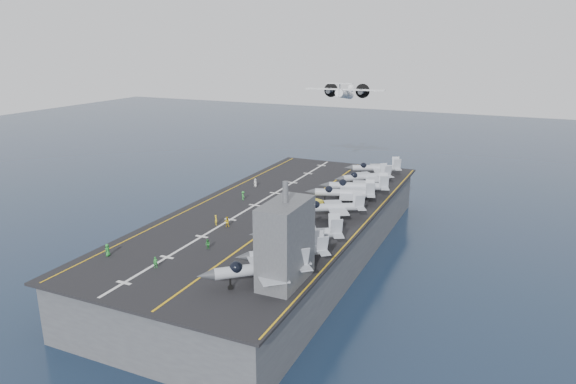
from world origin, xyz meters
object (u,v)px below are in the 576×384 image
at_px(island_superstructure, 285,233).
at_px(fighter_jet_0, 261,267).
at_px(tow_cart_a, 260,240).
at_px(transport_plane, 345,94).

height_order(island_superstructure, fighter_jet_0, island_superstructure).
relative_size(island_superstructure, tow_cart_a, 6.90).
xyz_separation_m(fighter_jet_0, transport_plane, (-19.98, 96.42, 14.80)).
relative_size(island_superstructure, transport_plane, 0.57).
relative_size(tow_cart_a, transport_plane, 0.08).
distance_m(island_superstructure, tow_cart_a, 16.73).
xyz_separation_m(tow_cart_a, transport_plane, (-12.63, 82.45, 16.97)).
height_order(tow_cart_a, transport_plane, transport_plane).
bearing_deg(island_superstructure, fighter_jet_0, -137.10).
bearing_deg(tow_cart_a, fighter_jet_0, -62.25).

